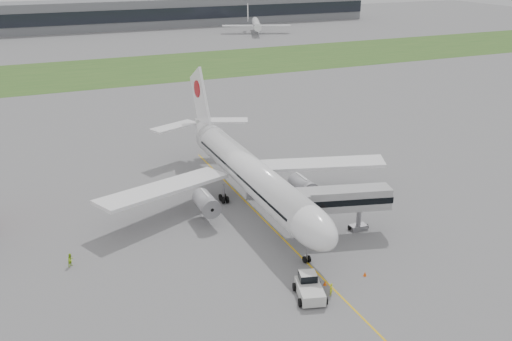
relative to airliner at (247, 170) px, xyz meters
name	(u,v)px	position (x,y,z in m)	size (l,w,h in m)	color
ground	(260,216)	(0.00, -4.87, -5.66)	(600.00, 600.00, 0.00)	slate
apron_markings	(274,230)	(0.00, -9.87, -5.66)	(70.00, 70.00, 0.04)	gold
grass_strip	(115,71)	(0.00, 115.13, -5.65)	(600.00, 50.00, 0.02)	#325C22
terminal_building	(72,16)	(0.00, 225.00, 1.34)	(320.00, 22.30, 14.00)	slate
airliner	(247,170)	(0.00, 0.00, 0.00)	(48.13, 53.95, 17.88)	white
pushback_tug	(309,287)	(-3.32, -26.67, -4.52)	(4.30, 5.40, 2.48)	silver
jet_bridge	(335,200)	(7.24, -14.19, -0.55)	(15.13, 6.64, 6.91)	#ABACAE
safety_cone_left	(325,283)	(-0.50, -25.48, -5.37)	(0.42, 0.42, 0.58)	#FC590D
safety_cone_right	(365,274)	(5.06, -25.63, -5.36)	(0.44, 0.44, 0.61)	#FC590D
ground_crew_near	(331,289)	(-0.93, -27.56, -4.89)	(0.56, 0.37, 1.55)	#CEE626
ground_crew_far	(71,260)	(-27.97, -8.79, -4.76)	(0.87, 0.68, 1.80)	#9FD323
distant_aircraft_right	(256,33)	(79.48, 180.19, -5.66)	(32.62, 28.78, 12.47)	white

